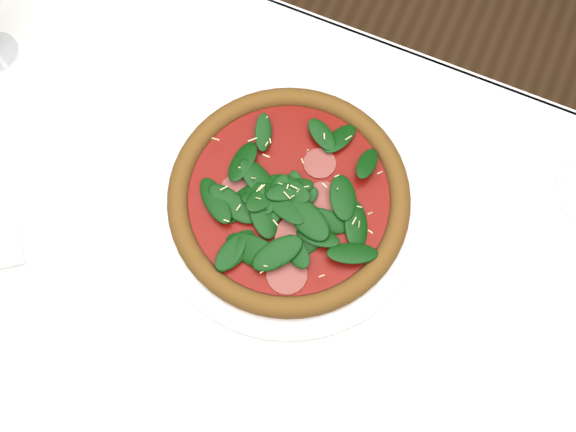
% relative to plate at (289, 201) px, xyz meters
% --- Properties ---
extents(ground, '(6.00, 6.00, 0.00)m').
position_rel_plate_xyz_m(ground, '(0.02, -0.09, -0.76)').
color(ground, brown).
rests_on(ground, ground).
extents(dining_table, '(1.21, 0.81, 0.75)m').
position_rel_plate_xyz_m(dining_table, '(0.02, -0.09, -0.11)').
color(dining_table, white).
rests_on(dining_table, ground).
extents(plate, '(0.39, 0.39, 0.02)m').
position_rel_plate_xyz_m(plate, '(0.00, 0.00, 0.00)').
color(plate, white).
rests_on(plate, dining_table).
extents(pizza, '(0.38, 0.38, 0.04)m').
position_rel_plate_xyz_m(pizza, '(-0.00, 0.00, 0.02)').
color(pizza, brown).
rests_on(pizza, plate).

